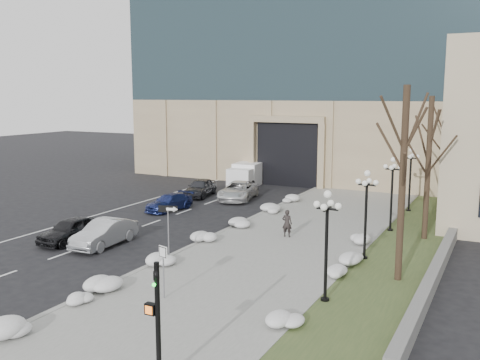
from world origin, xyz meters
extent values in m
plane|color=black|center=(0.00, 0.00, 0.00)|extent=(160.00, 160.00, 0.00)
cube|color=#979791|center=(3.50, 14.00, 0.06)|extent=(9.00, 40.00, 0.12)
cube|color=#979791|center=(-1.00, 14.00, 0.07)|extent=(0.30, 40.00, 0.14)
cube|color=#384A25|center=(10.00, 14.00, 0.05)|extent=(4.00, 40.00, 0.10)
cube|color=slate|center=(12.00, 16.00, 0.35)|extent=(0.50, 30.00, 0.70)
cube|color=tan|center=(-2.00, 42.00, 4.00)|extent=(40.00, 20.00, 8.00)
cube|color=black|center=(-4.00, 33.00, 3.00)|extent=(6.00, 2.50, 6.00)
cube|color=tan|center=(-4.00, 31.60, 6.30)|extent=(7.50, 0.60, 0.60)
cube|color=tan|center=(-7.50, 31.60, 3.00)|extent=(0.60, 0.60, 6.00)
cube|color=tan|center=(-0.50, 31.60, 3.00)|extent=(0.60, 0.60, 6.00)
imported|color=black|center=(-7.93, 8.13, 0.72)|extent=(1.85, 4.31, 1.45)
imported|color=#ADB0B5|center=(-5.61, 8.38, 0.75)|extent=(1.82, 4.60, 1.49)
imported|color=navy|center=(-7.73, 17.92, 0.61)|extent=(2.23, 4.37, 1.22)
imported|color=silver|center=(-5.04, 23.94, 0.74)|extent=(3.50, 5.72, 1.48)
imported|color=#323237|center=(-8.61, 23.82, 0.75)|extent=(2.55, 4.65, 1.50)
imported|color=black|center=(3.10, 14.57, 0.95)|extent=(0.64, 0.45, 1.65)
cube|color=white|center=(-7.65, 32.18, 1.06)|extent=(2.72, 5.44, 2.11)
cube|color=white|center=(-7.41, 29.02, 0.95)|extent=(2.34, 1.85, 1.69)
cylinder|color=black|center=(-8.48, 29.15, 0.37)|extent=(0.32, 0.76, 0.74)
cylinder|color=black|center=(-6.37, 29.31, 0.37)|extent=(0.32, 0.76, 0.74)
cylinder|color=black|center=(-8.83, 33.67, 0.37)|extent=(0.32, 0.76, 0.74)
cylinder|color=black|center=(-6.72, 33.84, 0.37)|extent=(0.32, 0.76, 0.74)
cylinder|color=slate|center=(-0.85, 7.90, 1.41)|extent=(0.07, 0.07, 2.83)
cube|color=black|center=(-0.85, 7.90, 2.72)|extent=(1.00, 0.35, 0.35)
cube|color=white|center=(-0.68, 7.93, 2.72)|extent=(0.47, 0.16, 0.13)
cone|color=white|center=(-0.42, 8.00, 2.72)|extent=(0.31, 0.34, 0.28)
cylinder|color=slate|center=(2.20, 3.14, 1.16)|extent=(0.06, 0.06, 2.32)
cube|color=white|center=(2.20, 3.14, 2.11)|extent=(0.50, 0.18, 0.51)
cube|color=black|center=(2.19, 3.12, 2.11)|extent=(0.43, 0.13, 0.44)
cube|color=white|center=(2.19, 3.11, 2.11)|extent=(0.37, 0.12, 0.38)
cylinder|color=black|center=(6.02, -2.52, 1.93)|extent=(0.15, 0.15, 3.87)
imported|color=black|center=(6.02, -2.52, 3.19)|extent=(0.14, 0.87, 0.17)
sphere|color=#19E533|center=(6.02, -2.67, 3.24)|extent=(0.12, 0.12, 0.12)
cube|color=black|center=(5.77, -2.52, 2.42)|extent=(0.34, 0.19, 0.34)
cube|color=orange|center=(5.78, -2.63, 2.42)|extent=(0.24, 0.02, 0.24)
ellipsoid|color=silver|center=(-0.53, -2.58, 0.30)|extent=(1.10, 1.60, 0.36)
ellipsoid|color=silver|center=(-0.70, 3.03, 0.30)|extent=(1.10, 1.60, 0.36)
ellipsoid|color=silver|center=(-0.49, 6.63, 0.30)|extent=(1.10, 1.60, 0.36)
ellipsoid|color=silver|center=(-0.75, 11.42, 0.30)|extent=(1.10, 1.60, 0.36)
ellipsoid|color=silver|center=(-0.61, 15.49, 0.30)|extent=(1.10, 1.60, 0.36)
ellipsoid|color=silver|center=(-0.45, 20.22, 0.30)|extent=(1.10, 1.60, 0.36)
ellipsoid|color=silver|center=(-0.61, 24.45, 0.30)|extent=(1.10, 1.60, 0.36)
ellipsoid|color=silver|center=(7.83, 2.74, 0.30)|extent=(1.10, 1.60, 0.36)
ellipsoid|color=silver|center=(7.90, 9.26, 0.30)|extent=(1.10, 1.60, 0.36)
ellipsoid|color=silver|center=(7.36, 15.09, 0.30)|extent=(1.10, 1.60, 0.36)
ellipsoid|color=silver|center=(-0.55, 1.33, 0.30)|extent=(1.10, 1.60, 0.36)
ellipsoid|color=silver|center=(8.05, 11.68, 0.30)|extent=(1.10, 1.60, 0.36)
cylinder|color=black|center=(8.30, 6.00, 0.10)|extent=(0.36, 0.36, 0.20)
cylinder|color=black|center=(8.30, 6.00, 2.00)|extent=(0.14, 0.14, 4.00)
cylinder|color=black|center=(8.30, 6.00, 4.00)|extent=(0.10, 0.90, 0.10)
cylinder|color=black|center=(8.30, 6.00, 4.00)|extent=(0.90, 0.10, 0.10)
sphere|color=silver|center=(8.30, 6.00, 4.60)|extent=(0.32, 0.32, 0.32)
sphere|color=silver|center=(8.75, 6.00, 4.15)|extent=(0.28, 0.28, 0.28)
sphere|color=silver|center=(7.85, 6.00, 4.15)|extent=(0.28, 0.28, 0.28)
sphere|color=silver|center=(8.30, 6.45, 4.15)|extent=(0.28, 0.28, 0.28)
sphere|color=silver|center=(8.30, 5.55, 4.15)|extent=(0.28, 0.28, 0.28)
cylinder|color=black|center=(8.30, 12.50, 0.10)|extent=(0.36, 0.36, 0.20)
cylinder|color=black|center=(8.30, 12.50, 2.00)|extent=(0.14, 0.14, 4.00)
cylinder|color=black|center=(8.30, 12.50, 4.00)|extent=(0.10, 0.90, 0.10)
cylinder|color=black|center=(8.30, 12.50, 4.00)|extent=(0.90, 0.10, 0.10)
sphere|color=silver|center=(8.30, 12.50, 4.60)|extent=(0.32, 0.32, 0.32)
sphere|color=silver|center=(8.75, 12.50, 4.15)|extent=(0.28, 0.28, 0.28)
sphere|color=silver|center=(7.85, 12.50, 4.15)|extent=(0.28, 0.28, 0.28)
sphere|color=silver|center=(8.30, 12.95, 4.15)|extent=(0.28, 0.28, 0.28)
sphere|color=silver|center=(8.30, 12.05, 4.15)|extent=(0.28, 0.28, 0.28)
cylinder|color=black|center=(8.30, 19.00, 0.10)|extent=(0.36, 0.36, 0.20)
cylinder|color=black|center=(8.30, 19.00, 2.00)|extent=(0.14, 0.14, 4.00)
cylinder|color=black|center=(8.30, 19.00, 4.00)|extent=(0.10, 0.90, 0.10)
cylinder|color=black|center=(8.30, 19.00, 4.00)|extent=(0.90, 0.10, 0.10)
sphere|color=silver|center=(8.30, 19.00, 4.60)|extent=(0.32, 0.32, 0.32)
sphere|color=silver|center=(8.75, 19.00, 4.15)|extent=(0.28, 0.28, 0.28)
sphere|color=silver|center=(7.85, 19.00, 4.15)|extent=(0.28, 0.28, 0.28)
sphere|color=silver|center=(8.30, 19.45, 4.15)|extent=(0.28, 0.28, 0.28)
sphere|color=silver|center=(8.30, 18.55, 4.15)|extent=(0.28, 0.28, 0.28)
cylinder|color=black|center=(8.30, 25.50, 0.10)|extent=(0.36, 0.36, 0.20)
cylinder|color=black|center=(8.30, 25.50, 2.00)|extent=(0.14, 0.14, 4.00)
cylinder|color=black|center=(8.30, 25.50, 4.00)|extent=(0.10, 0.90, 0.10)
cylinder|color=black|center=(8.30, 25.50, 4.00)|extent=(0.90, 0.10, 0.10)
sphere|color=silver|center=(8.30, 25.50, 4.60)|extent=(0.32, 0.32, 0.32)
sphere|color=silver|center=(8.75, 25.50, 4.15)|extent=(0.28, 0.28, 0.28)
sphere|color=silver|center=(7.85, 25.50, 4.15)|extent=(0.28, 0.28, 0.28)
sphere|color=silver|center=(8.30, 25.95, 4.15)|extent=(0.28, 0.28, 0.28)
sphere|color=silver|center=(8.30, 25.05, 4.15)|extent=(0.28, 0.28, 0.28)
cylinder|color=black|center=(10.50, 10.00, 4.50)|extent=(0.32, 0.32, 9.00)
cylinder|color=black|center=(10.50, 18.00, 4.25)|extent=(0.32, 0.32, 8.50)
cylinder|color=black|center=(10.50, 26.00, 4.75)|extent=(0.32, 0.32, 9.50)
camera|label=1|loc=(14.80, -14.44, 8.58)|focal=40.00mm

